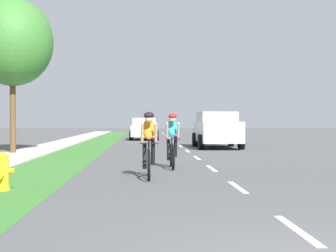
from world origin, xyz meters
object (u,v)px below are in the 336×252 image
object	(u,v)px
cyclist_lead	(149,144)
cyclist_trailing	(172,140)
suv_silver	(217,129)
sedan_white	(144,129)
street_tree_near	(13,42)
fire_hydrant_yellow	(3,172)

from	to	relation	value
cyclist_lead	cyclist_trailing	bearing A→B (deg)	74.09
suv_silver	sedan_white	distance (m)	11.04
cyclist_lead	street_tree_near	world-z (taller)	street_tree_near
cyclist_lead	cyclist_trailing	distance (m)	2.53
sedan_white	street_tree_near	bearing A→B (deg)	-110.48
suv_silver	cyclist_trailing	bearing A→B (deg)	-105.05
cyclist_trailing	fire_hydrant_yellow	bearing A→B (deg)	-129.58
sedan_white	suv_silver	bearing A→B (deg)	-70.82
cyclist_lead	sedan_white	world-z (taller)	cyclist_lead
street_tree_near	fire_hydrant_yellow	bearing A→B (deg)	-76.43
cyclist_trailing	street_tree_near	distance (m)	9.73
fire_hydrant_yellow	cyclist_lead	bearing A→B (deg)	33.31
fire_hydrant_yellow	cyclist_lead	distance (m)	3.48
fire_hydrant_yellow	sedan_white	size ratio (longest dim) A/B	0.18
suv_silver	street_tree_near	world-z (taller)	street_tree_near
fire_hydrant_yellow	sedan_white	xyz separation A→B (m)	(2.76, 25.22, 0.40)
cyclist_trailing	cyclist_lead	bearing A→B (deg)	-105.91
suv_silver	street_tree_near	bearing A→B (deg)	-156.22
cyclist_trailing	street_tree_near	size ratio (longest dim) A/B	0.27
fire_hydrant_yellow	street_tree_near	xyz separation A→B (m)	(-2.61, 10.82, 4.21)
sedan_white	cyclist_lead	bearing A→B (deg)	-89.70
cyclist_trailing	suv_silver	distance (m)	10.83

